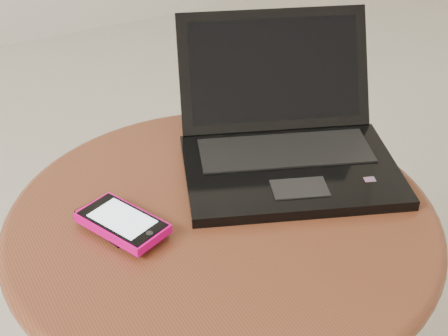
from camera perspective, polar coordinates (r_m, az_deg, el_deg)
table at (r=1.04m, az=-0.13°, el=-8.56°), size 0.62×0.62×0.50m
laptop at (r=1.07m, az=5.18°, el=2.34°), size 0.41×0.42×0.19m
phone_black at (r=0.96m, az=-9.42°, el=-4.36°), size 0.08×0.11×0.01m
phone_pink at (r=0.94m, az=-8.48°, el=-4.54°), size 0.11×0.14×0.01m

